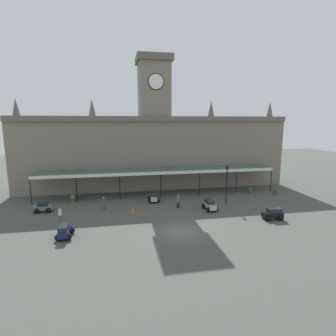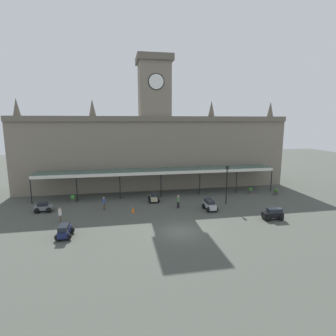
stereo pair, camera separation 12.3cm
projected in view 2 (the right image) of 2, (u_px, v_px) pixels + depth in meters
name	position (u px, v px, depth m)	size (l,w,h in m)	color
ground_plane	(181.00, 232.00, 26.42)	(140.00, 140.00, 0.00)	#454941
station_building	(155.00, 147.00, 43.76)	(42.98, 6.09, 20.82)	slate
entrance_canopy	(160.00, 170.00, 39.17)	(35.12, 3.26, 3.82)	#38564C
car_grey_sedan	(44.00, 208.00, 32.12)	(2.06, 1.53, 1.19)	slate
car_beige_sedan	(154.00, 198.00, 36.19)	(1.59, 2.09, 1.19)	tan
car_navy_estate	(65.00, 231.00, 25.07)	(1.58, 2.27, 1.27)	#19214C
car_black_estate	(273.00, 214.00, 29.64)	(2.28, 1.60, 1.27)	black
car_silver_estate	(210.00, 206.00, 32.78)	(1.60, 2.29, 1.27)	#B2B5BA
pedestrian_beside_cars	(178.00, 201.00, 33.45)	(0.34, 0.36, 1.67)	black
pedestrian_crossing_forecourt	(104.00, 203.00, 32.74)	(0.34, 0.36, 1.67)	brown
pedestrian_near_entrance	(60.00, 214.00, 28.65)	(0.34, 0.38, 1.67)	brown
victorian_lamppost	(227.00, 180.00, 34.58)	(0.30, 0.30, 5.25)	black
traffic_cone	(133.00, 209.00, 31.90)	(0.40, 0.40, 0.75)	orange
planter_forecourt_centre	(250.00, 190.00, 40.31)	(0.60, 0.60, 0.96)	#47423D
planter_near_kerb	(276.00, 192.00, 39.53)	(0.60, 0.60, 0.96)	#47423D
planter_by_canopy	(73.00, 198.00, 36.07)	(0.60, 0.60, 0.96)	#47423D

